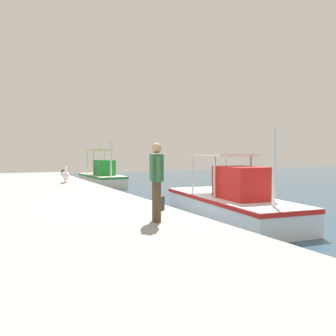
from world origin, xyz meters
The scene contains 6 objects.
fishing_boat_nearest centered at (-13.17, 2.11, 0.63)m, with size 5.66×2.00×3.01m.
fishing_boat_second centered at (0.20, 2.85, 0.62)m, with size 6.57×2.77×2.92m.
pelican centered at (-7.79, -1.23, 1.20)m, with size 0.96×0.40×0.82m.
fisherman_standing centered at (2.87, -1.16, 1.72)m, with size 0.59×0.34×1.66m.
mooring_bollard_nearest centered at (-13.32, -0.45, 0.99)m, with size 0.23×0.23×0.38m, color #333338.
mooring_bollard_second centered at (1.57, -0.45, 0.98)m, with size 0.23×0.23×0.35m, color #333338.
Camera 1 is at (9.14, -4.07, 2.23)m, focal length 35.10 mm.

